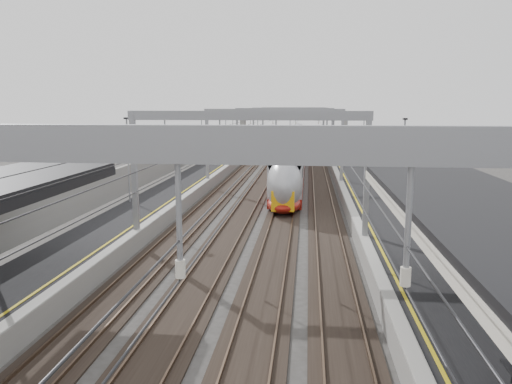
# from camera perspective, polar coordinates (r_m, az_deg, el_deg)

# --- Properties ---
(platform_left) EXTENTS (4.00, 120.00, 1.00)m
(platform_left) POSITION_cam_1_polar(r_m,az_deg,el_deg) (51.17, -6.73, 1.47)
(platform_left) COLOR black
(platform_left) RESTS_ON ground
(platform_right) EXTENTS (4.00, 120.00, 1.00)m
(platform_right) POSITION_cam_1_polar(r_m,az_deg,el_deg) (50.15, 11.41, 1.18)
(platform_right) COLOR black
(platform_right) RESTS_ON ground
(tracks) EXTENTS (11.40, 140.00, 0.20)m
(tracks) POSITION_cam_1_polar(r_m,az_deg,el_deg) (50.10, 2.24, 0.83)
(tracks) COLOR black
(tracks) RESTS_ON ground
(overhead_line) EXTENTS (13.00, 140.00, 6.60)m
(overhead_line) POSITION_cam_1_polar(r_m,az_deg,el_deg) (56.11, 2.74, 8.04)
(overhead_line) COLOR gray
(overhead_line) RESTS_ON platform_left
(overbridge) EXTENTS (22.00, 2.20, 6.90)m
(overbridge) POSITION_cam_1_polar(r_m,az_deg,el_deg) (104.46, 4.27, 8.37)
(overbridge) COLOR gray
(overbridge) RESTS_ON ground
(wall_left) EXTENTS (0.30, 120.00, 3.20)m
(wall_left) POSITION_cam_1_polar(r_m,az_deg,el_deg) (51.82, -10.21, 2.72)
(wall_left) COLOR gray
(wall_left) RESTS_ON ground
(wall_right) EXTENTS (0.30, 120.00, 3.20)m
(wall_right) POSITION_cam_1_polar(r_m,az_deg,el_deg) (50.41, 15.08, 2.34)
(wall_right) COLOR gray
(wall_right) RESTS_ON ground
(train) EXTENTS (2.59, 47.25, 4.10)m
(train) POSITION_cam_1_polar(r_m,az_deg,el_deg) (56.53, 4.24, 3.85)
(train) COLOR maroon
(train) RESTS_ON ground
(signal_green) EXTENTS (0.32, 0.32, 3.48)m
(signal_green) POSITION_cam_1_polar(r_m,az_deg,el_deg) (74.98, -0.47, 5.64)
(signal_green) COLOR black
(signal_green) RESTS_ON ground
(signal_red_near) EXTENTS (0.32, 0.32, 3.48)m
(signal_red_near) POSITION_cam_1_polar(r_m,az_deg,el_deg) (73.65, 5.99, 5.51)
(signal_red_near) COLOR black
(signal_red_near) RESTS_ON ground
(signal_red_far) EXTENTS (0.32, 0.32, 3.48)m
(signal_red_far) POSITION_cam_1_polar(r_m,az_deg,el_deg) (80.55, 7.57, 5.84)
(signal_red_far) COLOR black
(signal_red_far) RESTS_ON ground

